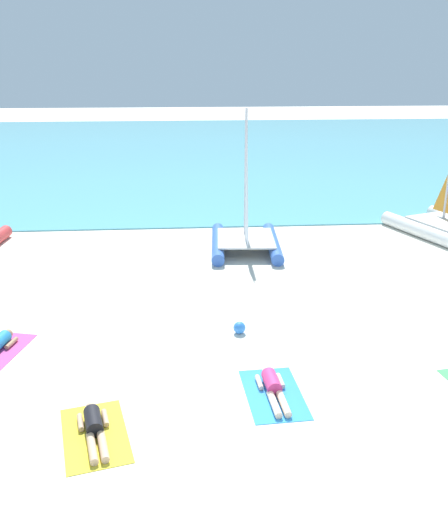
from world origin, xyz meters
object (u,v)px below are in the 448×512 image
(sunbather_center_right, at_px, (273,387))
(beach_ball, at_px, (239,328))
(sailboat_blue, at_px, (246,230))
(sunbather_center_left, at_px, (94,427))
(towel_center_right, at_px, (274,394))
(towel_center_left, at_px, (95,435))

(sunbather_center_right, height_order, beach_ball, sunbather_center_right)
(sailboat_blue, distance_m, sunbather_center_left, 10.64)
(sunbather_center_left, xyz_separation_m, sunbather_center_right, (3.36, 1.04, 0.00))
(sunbather_center_left, height_order, sunbather_center_right, same)
(towel_center_right, bearing_deg, towel_center_left, -162.70)
(towel_center_left, height_order, towel_center_right, same)
(towel_center_left, height_order, sunbather_center_right, sunbather_center_right)
(beach_ball, bearing_deg, towel_center_right, -81.28)
(beach_ball, bearing_deg, towel_center_left, -128.27)
(sailboat_blue, relative_size, beach_ball, 16.09)
(towel_center_left, height_order, sunbather_center_left, sunbather_center_left)
(sailboat_blue, distance_m, towel_center_right, 8.98)
(sailboat_blue, bearing_deg, sunbather_center_left, -107.30)
(towel_center_right, relative_size, beach_ball, 6.44)
(towel_center_right, bearing_deg, beach_ball, 98.72)
(sunbather_center_right, bearing_deg, sunbather_center_left, -166.38)
(sunbather_center_left, distance_m, beach_ball, 4.70)
(sunbather_center_right, bearing_deg, towel_center_right, -90.00)
(towel_center_right, relative_size, sunbather_center_right, 1.21)
(towel_center_left, bearing_deg, sunbather_center_left, 103.62)
(towel_center_right, bearing_deg, sunbather_center_right, 93.65)
(towel_center_left, bearing_deg, towel_center_right, 17.30)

